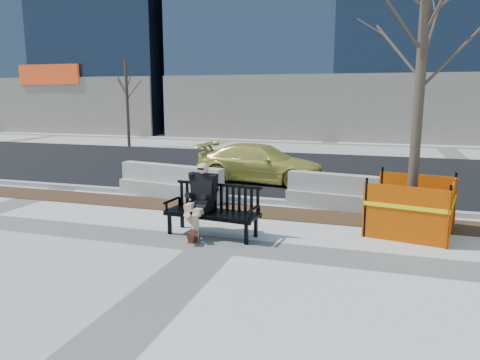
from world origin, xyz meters
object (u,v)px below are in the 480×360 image
object	(u,v)px
jersey_barrier_right	(348,209)
seated_man	(202,233)
sedan	(260,182)
jersey_barrier_left	(172,197)
tree_fence	(409,232)
bench	(212,235)

from	to	relation	value
jersey_barrier_right	seated_man	bearing A→B (deg)	-125.28
sedan	seated_man	bearing A→B (deg)	-171.97
jersey_barrier_left	tree_fence	bearing A→B (deg)	-3.56
sedan	bench	bearing A→B (deg)	-169.42
tree_fence	jersey_barrier_right	size ratio (longest dim) A/B	1.97
tree_fence	sedan	distance (m)	6.18
seated_man	sedan	world-z (taller)	seated_man
bench	jersey_barrier_right	world-z (taller)	bench
tree_fence	jersey_barrier_left	xyz separation A→B (m)	(-6.13, 1.49, 0.00)
seated_man	jersey_barrier_right	size ratio (longest dim) A/B	0.47
bench	jersey_barrier_right	distance (m)	3.85
bench	seated_man	world-z (taller)	seated_man
jersey_barrier_right	bench	bearing A→B (deg)	-121.63
tree_fence	sedan	xyz separation A→B (m)	(-4.35, 4.40, 0.00)
tree_fence	jersey_barrier_right	distance (m)	2.05
bench	jersey_barrier_left	world-z (taller)	bench
bench	jersey_barrier_right	xyz separation A→B (m)	(2.47, 2.96, 0.00)
sedan	jersey_barrier_left	world-z (taller)	sedan
tree_fence	jersey_barrier_left	bearing A→B (deg)	166.37
tree_fence	jersey_barrier_left	world-z (taller)	tree_fence
sedan	jersey_barrier_left	distance (m)	3.41
bench	sedan	bearing A→B (deg)	100.84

